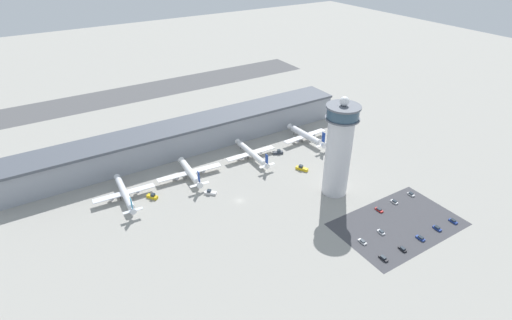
% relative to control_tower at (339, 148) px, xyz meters
% --- Properties ---
extents(ground_plane, '(1000.00, 1000.00, 0.00)m').
position_rel_control_tower_xyz_m(ground_plane, '(-50.13, 20.52, -28.02)').
color(ground_plane, '#9E9B93').
extents(terminal_building, '(230.36, 25.00, 19.05)m').
position_rel_control_tower_xyz_m(terminal_building, '(-50.13, 90.52, -18.39)').
color(terminal_building, '#9399A3').
rests_on(terminal_building, ground).
extents(runway_strip, '(345.54, 44.00, 0.01)m').
position_rel_control_tower_xyz_m(runway_strip, '(-50.13, 213.53, -28.02)').
color(runway_strip, '#515154').
rests_on(runway_strip, ground).
extents(control_tower, '(17.99, 17.99, 57.37)m').
position_rel_control_tower_xyz_m(control_tower, '(0.00, 0.00, 0.00)').
color(control_tower, silver).
rests_on(control_tower, ground).
extents(parking_lot_surface, '(64.00, 40.00, 0.01)m').
position_rel_control_tower_xyz_m(parking_lot_surface, '(8.30, -39.45, -28.01)').
color(parking_lot_surface, '#424247').
rests_on(parking_lot_surface, ground).
extents(airplane_gate_alpha, '(33.70, 38.70, 11.88)m').
position_rel_control_tower_xyz_m(airplane_gate_alpha, '(-103.09, 54.85, -23.84)').
color(airplane_gate_alpha, silver).
rests_on(airplane_gate_alpha, ground).
extents(airplane_gate_bravo, '(39.71, 33.26, 12.55)m').
position_rel_control_tower_xyz_m(airplane_gate_bravo, '(-63.58, 56.34, -24.10)').
color(airplane_gate_bravo, white).
rests_on(airplane_gate_bravo, ground).
extents(airplane_gate_charlie, '(34.43, 39.11, 11.74)m').
position_rel_control_tower_xyz_m(airplane_gate_charlie, '(-20.33, 56.85, -24.17)').
color(airplane_gate_charlie, white).
rests_on(airplane_gate_charlie, ground).
extents(airplane_gate_delta, '(35.24, 36.93, 13.77)m').
position_rel_control_tower_xyz_m(airplane_gate_delta, '(24.39, 57.42, -23.53)').
color(airplane_gate_delta, white).
rests_on(airplane_gate_delta, ground).
extents(service_truck_catering, '(6.82, 6.51, 2.55)m').
position_rel_control_tower_xyz_m(service_truck_catering, '(-60.98, 34.92, -27.14)').
color(service_truck_catering, black).
rests_on(service_truck_catering, ground).
extents(service_truck_fuel, '(7.20, 4.80, 2.88)m').
position_rel_control_tower_xyz_m(service_truck_fuel, '(-2.13, 52.85, -27.02)').
color(service_truck_fuel, black).
rests_on(service_truck_fuel, ground).
extents(service_truck_baggage, '(5.88, 7.92, 3.17)m').
position_rel_control_tower_xyz_m(service_truck_baggage, '(-1.33, 28.18, -26.91)').
color(service_truck_baggage, black).
rests_on(service_truck_baggage, ground).
extents(service_truck_water, '(5.55, 6.64, 3.00)m').
position_rel_control_tower_xyz_m(service_truck_water, '(-90.06, 48.23, -26.97)').
color(service_truck_water, black).
rests_on(service_truck_water, ground).
extents(car_grey_coupe, '(1.94, 4.18, 1.42)m').
position_rel_control_tower_xyz_m(car_grey_coupe, '(-4.77, -53.28, -27.47)').
color(car_grey_coupe, black).
rests_on(car_grey_coupe, ground).
extents(car_maroon_suv, '(1.96, 4.48, 1.58)m').
position_rel_control_tower_xyz_m(car_maroon_suv, '(21.67, -52.30, -27.41)').
color(car_maroon_suv, black).
rests_on(car_maroon_suv, ground).
extents(car_silver_sedan, '(1.84, 4.09, 1.55)m').
position_rel_control_tower_xyz_m(car_silver_sedan, '(34.40, -25.72, -27.42)').
color(car_silver_sedan, black).
rests_on(car_silver_sedan, ground).
extents(car_navy_sedan, '(2.02, 4.53, 1.53)m').
position_rel_control_tower_xyz_m(car_navy_sedan, '(8.57, -52.73, -27.42)').
color(car_navy_sedan, black).
rests_on(car_navy_sedan, ground).
extents(car_black_suv, '(1.86, 4.05, 1.44)m').
position_rel_control_tower_xyz_m(car_black_suv, '(-4.23, -39.58, -27.46)').
color(car_black_suv, black).
rests_on(car_black_suv, ground).
extents(car_red_hatchback, '(1.84, 4.62, 1.48)m').
position_rel_control_tower_xyz_m(car_red_hatchback, '(-16.97, -52.79, -27.45)').
color(car_red_hatchback, black).
rests_on(car_red_hatchback, ground).
extents(car_blue_compact, '(1.94, 4.23, 1.49)m').
position_rel_control_tower_xyz_m(car_blue_compact, '(20.84, -25.64, -27.44)').
color(car_blue_compact, black).
rests_on(car_blue_compact, ground).
extents(car_green_van, '(1.80, 4.40, 1.50)m').
position_rel_control_tower_xyz_m(car_green_van, '(33.45, -53.02, -27.44)').
color(car_green_van, black).
rests_on(car_green_van, ground).
extents(car_yellow_taxi, '(1.91, 4.52, 1.36)m').
position_rel_control_tower_xyz_m(car_yellow_taxi, '(-17.01, -39.72, -27.50)').
color(car_yellow_taxi, black).
rests_on(car_yellow_taxi, ground).
extents(car_white_wagon, '(1.90, 4.64, 1.38)m').
position_rel_control_tower_xyz_m(car_white_wagon, '(8.46, -26.32, -27.49)').
color(car_white_wagon, black).
rests_on(car_white_wagon, ground).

